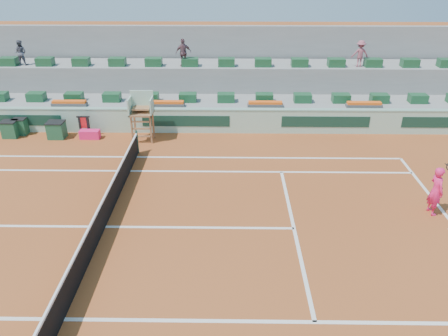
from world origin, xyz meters
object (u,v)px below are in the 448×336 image
at_px(tennis_player, 436,191).
at_px(drink_cooler_a, 56,130).
at_px(player_bag, 90,134).
at_px(umpire_chair, 142,110).

bearing_deg(tennis_player, drink_cooler_a, 157.27).
bearing_deg(player_bag, drink_cooler_a, 178.10).
bearing_deg(umpire_chair, tennis_player, -29.45).
distance_m(player_bag, umpire_chair, 3.01).
relative_size(umpire_chair, drink_cooler_a, 2.86).
bearing_deg(drink_cooler_a, player_bag, -1.90).
bearing_deg(drink_cooler_a, tennis_player, -22.73).
xyz_separation_m(player_bag, umpire_chair, (2.70, -0.10, 1.33)).
bearing_deg(tennis_player, player_bag, 155.12).
distance_m(umpire_chair, tennis_player, 13.12).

